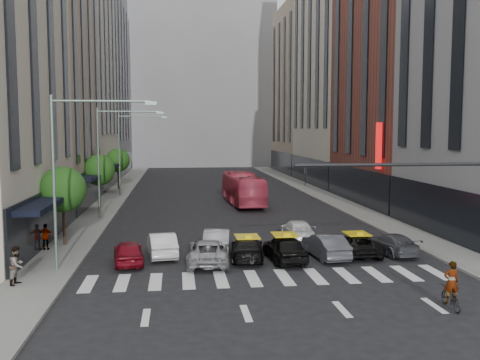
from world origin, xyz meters
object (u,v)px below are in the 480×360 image
object	(u,v)px
streetlamp_mid	(110,148)
car_white_front	(162,244)
bus	(243,189)
pedestrian_near	(17,265)
streetlamp_far	(128,143)
pedestrian_far	(46,237)
taxi_left	(247,248)
taxi_center	(285,248)
motorcycle	(451,298)
car_red	(129,252)
streetlamp_near	(72,159)

from	to	relation	value
streetlamp_mid	car_white_front	size ratio (longest dim) A/B	2.10
bus	pedestrian_near	distance (m)	29.94
streetlamp_far	pedestrian_far	world-z (taller)	streetlamp_far
car_white_front	pedestrian_far	bearing A→B (deg)	-21.61
taxi_left	taxi_center	xyz separation A→B (m)	(2.04, -0.67, 0.10)
motorcycle	pedestrian_far	size ratio (longest dim) A/B	1.11
car_red	car_white_front	bearing A→B (deg)	-144.95
pedestrian_near	pedestrian_far	size ratio (longest dim) A/B	1.14
taxi_left	pedestrian_near	xyz separation A→B (m)	(-11.44, -4.14, 0.41)
motorcycle	car_red	bearing A→B (deg)	-29.24
streetlamp_near	streetlamp_far	distance (m)	32.00
streetlamp_far	motorcycle	distance (m)	43.56
car_red	car_white_front	distance (m)	2.40
bus	streetlamp_near	bearing A→B (deg)	60.64
car_white_front	taxi_left	world-z (taller)	car_white_front
streetlamp_mid	car_red	distance (m)	15.95
taxi_center	pedestrian_far	xyz separation A→B (m)	(-13.87, 3.84, 0.20)
taxi_center	bus	bearing A→B (deg)	-95.85
taxi_center	streetlamp_near	bearing A→B (deg)	-0.65
streetlamp_mid	car_red	size ratio (longest dim) A/B	2.30
car_white_front	pedestrian_far	distance (m)	7.22
streetlamp_far	taxi_left	bearing A→B (deg)	-73.11
streetlamp_mid	pedestrian_far	bearing A→B (deg)	-102.65
streetlamp_far	car_white_front	size ratio (longest dim) A/B	2.10
bus	streetlamp_far	bearing A→B (deg)	-37.70
car_red	car_white_front	world-z (taller)	car_white_front
taxi_left	taxi_center	bearing A→B (deg)	168.13
car_red	pedestrian_far	size ratio (longest dim) A/B	2.44
car_white_front	taxi_left	bearing A→B (deg)	157.80
car_white_front	pedestrian_near	world-z (taller)	pedestrian_near
streetlamp_near	streetlamp_far	world-z (taller)	same
bus	pedestrian_near	size ratio (longest dim) A/B	6.12
streetlamp_mid	car_white_front	bearing A→B (deg)	-71.50
streetlamp_far	motorcycle	world-z (taller)	streetlamp_far
streetlamp_mid	bus	xyz separation A→B (m)	(11.84, 7.77, -4.35)
motorcycle	pedestrian_far	distance (m)	22.85
streetlamp_mid	bus	world-z (taller)	streetlamp_mid
pedestrian_near	streetlamp_far	bearing A→B (deg)	8.69
taxi_center	motorcycle	bearing A→B (deg)	116.40
streetlamp_far	streetlamp_near	bearing A→B (deg)	-90.00
bus	pedestrian_far	bearing A→B (deg)	50.19
streetlamp_far	car_red	xyz separation A→B (m)	(2.64, -30.84, -5.24)
taxi_left	motorcycle	bearing A→B (deg)	134.03
pedestrian_far	pedestrian_near	bearing A→B (deg)	94.77
car_white_front	pedestrian_near	size ratio (longest dim) A/B	2.35
taxi_left	taxi_center	size ratio (longest dim) A/B	1.02
streetlamp_mid	bus	bearing A→B (deg)	33.26
pedestrian_far	streetlamp_far	bearing A→B (deg)	-93.70
car_white_front	pedestrian_far	world-z (taller)	pedestrian_far
streetlamp_near	motorcycle	bearing A→B (deg)	-25.63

